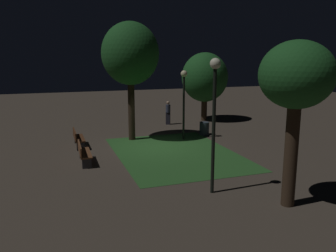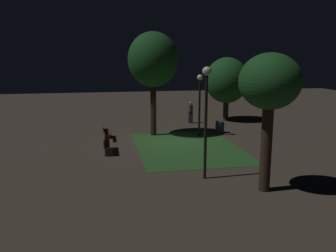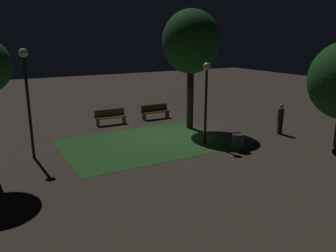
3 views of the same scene
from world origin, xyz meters
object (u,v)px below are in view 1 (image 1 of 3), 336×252
at_px(lamp_post_plaza_west, 214,103).
at_px(tree_left_canopy, 296,79).
at_px(lamp_post_near_wall, 184,92).
at_px(trash_bin, 204,128).
at_px(tree_near_wall, 205,78).
at_px(bench_lawn_edge, 78,138).
at_px(bench_front_right, 83,152).
at_px(tree_back_left, 130,54).
at_px(pedestrian, 168,112).

bearing_deg(lamp_post_plaza_west, tree_left_canopy, 46.96).
distance_m(lamp_post_near_wall, lamp_post_plaza_west, 7.76).
relative_size(tree_left_canopy, trash_bin, 6.61).
relative_size(tree_near_wall, lamp_post_plaza_west, 1.07).
xyz_separation_m(bench_lawn_edge, lamp_post_plaza_west, (7.79, 3.85, 2.61)).
bearing_deg(trash_bin, tree_near_wall, 155.47).
xyz_separation_m(bench_front_right, lamp_post_near_wall, (-2.67, 5.74, 2.19)).
bearing_deg(trash_bin, tree_left_canopy, -9.69).
height_order(bench_front_right, tree_left_canopy, tree_left_canopy).
xyz_separation_m(tree_near_wall, lamp_post_plaza_west, (12.52, -5.46, -0.00)).
distance_m(bench_front_right, lamp_post_near_wall, 6.70).
relative_size(bench_lawn_edge, bench_front_right, 1.00).
bearing_deg(tree_left_canopy, tree_back_left, -165.32).
bearing_deg(bench_lawn_edge, tree_back_left, 101.80).
distance_m(lamp_post_plaza_west, pedestrian, 12.37).
distance_m(bench_front_right, tree_left_canopy, 9.30).
distance_m(bench_front_right, lamp_post_plaza_west, 6.71).
relative_size(bench_front_right, tree_back_left, 0.28).
relative_size(bench_front_right, lamp_post_near_wall, 0.47).
bearing_deg(lamp_post_plaza_west, bench_front_right, -141.53).
distance_m(bench_lawn_edge, lamp_post_plaza_west, 9.08).
height_order(tree_back_left, pedestrian, tree_back_left).
xyz_separation_m(trash_bin, pedestrian, (-3.72, -1.00, 0.47)).
distance_m(tree_left_canopy, tree_near_wall, 14.69).
bearing_deg(lamp_post_near_wall, tree_left_canopy, -0.58).
height_order(tree_back_left, lamp_post_plaza_west, tree_back_left).
relative_size(tree_near_wall, tree_back_left, 0.76).
bearing_deg(pedestrian, bench_front_right, -41.88).
bearing_deg(tree_near_wall, tree_left_canopy, -14.46).
bearing_deg(bench_front_right, pedestrian, 138.12).
distance_m(tree_back_left, lamp_post_near_wall, 3.52).
xyz_separation_m(lamp_post_plaza_west, trash_bin, (-8.19, 3.49, -2.71)).
xyz_separation_m(bench_front_right, tree_left_canopy, (6.53, 5.65, 3.46)).
bearing_deg(tree_left_canopy, lamp_post_plaza_west, -133.04).
height_order(tree_near_wall, trash_bin, tree_near_wall).
xyz_separation_m(bench_lawn_edge, tree_near_wall, (-4.73, 9.31, 2.61)).
relative_size(bench_front_right, tree_left_canopy, 0.36).
relative_size(tree_near_wall, lamp_post_near_wall, 1.26).
bearing_deg(tree_back_left, bench_lawn_edge, -78.20).
distance_m(tree_near_wall, pedestrian, 3.78).
xyz_separation_m(bench_front_right, tree_near_wall, (-7.68, 9.31, 2.61)).
distance_m(tree_near_wall, trash_bin, 5.47).
bearing_deg(lamp_post_plaza_west, bench_lawn_edge, -153.73).
bearing_deg(lamp_post_near_wall, tree_near_wall, 144.53).
xyz_separation_m(bench_front_right, trash_bin, (-3.35, 7.34, -0.10)).
bearing_deg(tree_left_canopy, bench_front_right, -139.11).
xyz_separation_m(tree_back_left, lamp_post_plaza_west, (8.42, 0.85, -1.60)).
height_order(lamp_post_near_wall, lamp_post_plaza_west, lamp_post_plaza_west).
height_order(trash_bin, pedestrian, pedestrian).
xyz_separation_m(tree_near_wall, trash_bin, (4.33, -1.97, -2.71)).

